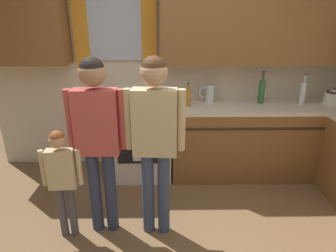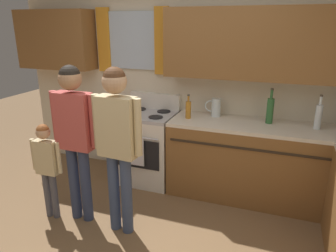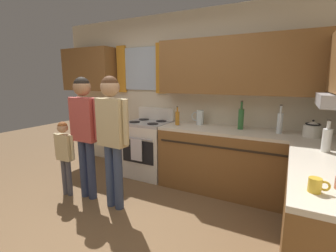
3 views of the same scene
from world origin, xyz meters
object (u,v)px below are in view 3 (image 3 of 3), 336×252
at_px(stove_oven, 149,147).
at_px(bottle_wine_green, 241,118).
at_px(bottle_oil_amber, 177,118).
at_px(mug_mustard_yellow, 316,185).
at_px(water_pitcher, 200,117).
at_px(adult_in_plaid, 112,128).
at_px(adult_holding_child, 84,124).
at_px(small_child, 64,150).
at_px(bottle_tall_clear, 280,122).
at_px(stovetop_kettle, 313,129).
at_px(bottle_milk_white, 327,139).

height_order(stove_oven, bottle_wine_green, bottle_wine_green).
relative_size(stove_oven, bottle_oil_amber, 3.85).
bearing_deg(bottle_wine_green, mug_mustard_yellow, -65.72).
distance_m(water_pitcher, adult_in_plaid, 1.40).
relative_size(stove_oven, water_pitcher, 5.00).
height_order(bottle_wine_green, adult_holding_child, adult_holding_child).
bearing_deg(small_child, adult_holding_child, 15.43).
bearing_deg(bottle_tall_clear, stovetop_kettle, -4.64).
bearing_deg(water_pitcher, adult_in_plaid, -117.08).
xyz_separation_m(adult_in_plaid, small_child, (-0.80, -0.05, -0.37)).
relative_size(stove_oven, stovetop_kettle, 4.02).
relative_size(stove_oven, adult_in_plaid, 0.68).
relative_size(mug_mustard_yellow, adult_in_plaid, 0.07).
height_order(water_pitcher, adult_holding_child, adult_holding_child).
distance_m(bottle_milk_white, bottle_wine_green, 1.16).
bearing_deg(small_child, stove_oven, 61.72).
bearing_deg(bottle_wine_green, adult_in_plaid, -136.83).
distance_m(bottle_oil_amber, stovetop_kettle, 1.75).
bearing_deg(small_child, mug_mustard_yellow, -9.56).
bearing_deg(bottle_milk_white, water_pitcher, 153.68).
height_order(bottle_tall_clear, small_child, bottle_tall_clear).
relative_size(mug_mustard_yellow, adult_holding_child, 0.07).
relative_size(stovetop_kettle, adult_in_plaid, 0.17).
bearing_deg(mug_mustard_yellow, bottle_wine_green, 114.28).
xyz_separation_m(bottle_wine_green, adult_in_plaid, (-1.26, -1.18, -0.03)).
xyz_separation_m(stove_oven, mug_mustard_yellow, (2.21, -1.62, 0.48)).
distance_m(stovetop_kettle, adult_holding_child, 2.81).
distance_m(stove_oven, small_child, 1.31).
relative_size(bottle_wine_green, adult_holding_child, 0.25).
distance_m(bottle_oil_amber, adult_holding_child, 1.32).
bearing_deg(bottle_wine_green, stovetop_kettle, -4.40).
xyz_separation_m(bottle_oil_amber, stovetop_kettle, (1.75, 0.06, -0.01)).
distance_m(mug_mustard_yellow, adult_in_plaid, 2.10).
bearing_deg(bottle_tall_clear, mug_mustard_yellow, -80.40).
height_order(bottle_milk_white, bottle_wine_green, bottle_wine_green).
distance_m(stove_oven, mug_mustard_yellow, 2.78).
bearing_deg(mug_mustard_yellow, small_child, 170.44).
bearing_deg(bottle_oil_amber, bottle_tall_clear, 3.78).
bearing_deg(bottle_oil_amber, stovetop_kettle, 2.05).
height_order(bottle_oil_amber, stovetop_kettle, bottle_oil_amber).
bearing_deg(small_child, bottle_milk_white, 10.19).
relative_size(bottle_wine_green, adult_in_plaid, 0.24).
bearing_deg(small_child, adult_in_plaid, 3.66).
height_order(mug_mustard_yellow, stovetop_kettle, stovetop_kettle).
relative_size(bottle_milk_white, adult_in_plaid, 0.19).
bearing_deg(stove_oven, adult_in_plaid, -80.56).
bearing_deg(bottle_milk_white, bottle_tall_clear, 123.25).
bearing_deg(bottle_wine_green, bottle_oil_amber, -171.94).
relative_size(stove_oven, bottle_milk_white, 3.51).
relative_size(adult_holding_child, adult_in_plaid, 0.99).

